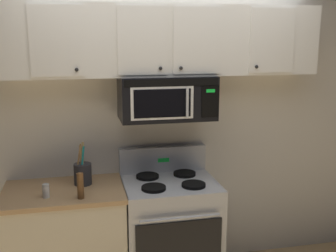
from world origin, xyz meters
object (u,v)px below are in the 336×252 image
(stove_range, at_px, (170,231))
(salt_shaker, at_px, (46,191))
(utensil_crock_charcoal, at_px, (83,173))
(over_range_microwave, at_px, (167,97))
(pepper_mill, at_px, (80,186))

(stove_range, xyz_separation_m, salt_shaker, (-0.96, -0.13, 0.48))
(utensil_crock_charcoal, height_order, salt_shaker, utensil_crock_charcoal)
(salt_shaker, bearing_deg, stove_range, 7.94)
(stove_range, height_order, over_range_microwave, over_range_microwave)
(over_range_microwave, xyz_separation_m, pepper_mill, (-0.71, -0.32, -0.58))
(stove_range, distance_m, pepper_mill, 0.91)
(over_range_microwave, relative_size, pepper_mill, 3.95)
(utensil_crock_charcoal, distance_m, salt_shaker, 0.36)
(stove_range, relative_size, utensil_crock_charcoal, 3.29)
(stove_range, bearing_deg, salt_shaker, -172.06)
(pepper_mill, bearing_deg, stove_range, 16.31)
(salt_shaker, relative_size, pepper_mill, 0.54)
(stove_range, relative_size, pepper_mill, 5.83)
(over_range_microwave, relative_size, utensil_crock_charcoal, 2.23)
(over_range_microwave, distance_m, pepper_mill, 0.97)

